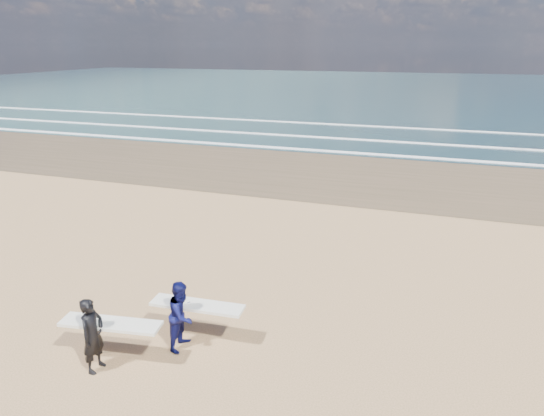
% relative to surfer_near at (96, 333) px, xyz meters
% --- Properties ---
extents(ocean, '(220.00, 100.00, 0.02)m').
position_rel_surfer_near_xyz_m(ocean, '(19.60, 72.64, -0.85)').
color(ocean, '#192F37').
rests_on(ocean, ground).
extents(surfer_near, '(2.25, 1.08, 1.68)m').
position_rel_surfer_near_xyz_m(surfer_near, '(0.00, 0.00, 0.00)').
color(surfer_near, black).
rests_on(surfer_near, ground).
extents(surfer_far, '(2.23, 1.09, 1.64)m').
position_rel_surfer_near_xyz_m(surfer_far, '(1.35, 1.33, -0.03)').
color(surfer_far, '#0C0F45').
rests_on(surfer_far, ground).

